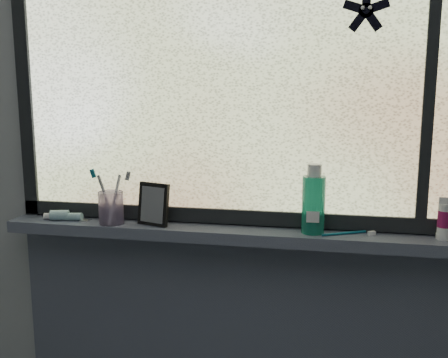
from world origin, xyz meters
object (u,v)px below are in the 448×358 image
mouthwash_bottle (314,199)px  cream_tube (444,217)px  toothbrush_cup (111,208)px  vanity_mirror (153,204)px

mouthwash_bottle → cream_tube: (0.40, 0.01, -0.04)m
toothbrush_cup → mouthwash_bottle: 0.70m
vanity_mirror → cream_tube: (0.94, 0.01, -0.00)m
vanity_mirror → mouthwash_bottle: bearing=18.3°
toothbrush_cup → vanity_mirror: bearing=4.0°
mouthwash_bottle → cream_tube: bearing=0.9°
toothbrush_cup → cream_tube: bearing=1.3°
vanity_mirror → mouthwash_bottle: (0.54, 0.01, 0.04)m
vanity_mirror → mouthwash_bottle: size_ratio=0.79×
mouthwash_bottle → vanity_mirror: bearing=-179.2°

